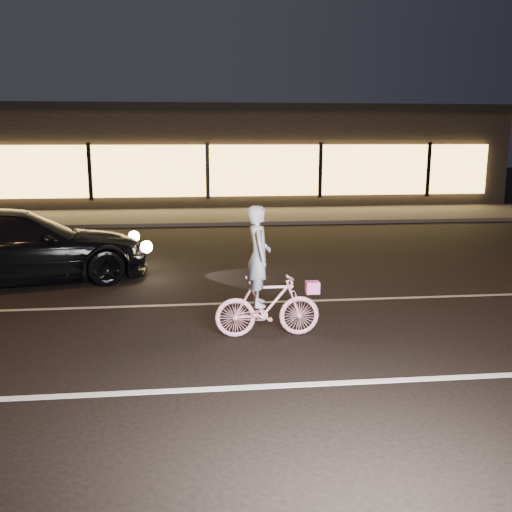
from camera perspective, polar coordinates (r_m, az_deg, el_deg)
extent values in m
plane|color=black|center=(8.30, -1.88, -8.70)|extent=(90.00, 90.00, 0.00)
cube|color=silver|center=(6.92, -0.89, -13.00)|extent=(60.00, 0.12, 0.01)
cube|color=gray|center=(10.20, -2.76, -4.75)|extent=(60.00, 0.10, 0.01)
cube|color=#383533|center=(20.96, -4.66, 3.98)|extent=(30.00, 4.00, 0.12)
cube|color=black|center=(26.78, -5.13, 9.85)|extent=(25.00, 8.00, 4.00)
cube|color=black|center=(26.79, -5.21, 14.23)|extent=(25.40, 8.40, 0.30)
cube|color=#F7BB56|center=(22.70, -4.87, 8.49)|extent=(23.00, 0.15, 2.00)
cube|color=black|center=(22.95, -16.29, 8.10)|extent=(0.15, 0.08, 2.20)
cube|color=black|center=(22.62, -4.87, 8.48)|extent=(0.15, 0.08, 2.20)
cube|color=black|center=(23.18, 6.45, 8.53)|extent=(0.15, 0.08, 2.20)
cube|color=black|center=(24.56, 16.85, 8.28)|extent=(0.15, 0.08, 2.20)
imported|color=#FF487E|center=(8.43, 1.16, -5.02)|extent=(1.56, 0.44, 0.94)
imported|color=white|center=(8.23, 0.26, 0.01)|extent=(0.35, 0.54, 1.47)
cube|color=#FF49AA|center=(8.47, 5.66, -3.14)|extent=(0.20, 0.16, 0.18)
imported|color=black|center=(12.40, -22.82, 0.85)|extent=(5.53, 3.44, 1.49)
sphere|color=#FFF2BF|center=(13.29, -12.10, 1.93)|extent=(0.25, 0.25, 0.25)
sphere|color=#FFF2BF|center=(11.97, -10.90, 0.90)|extent=(0.25, 0.25, 0.25)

